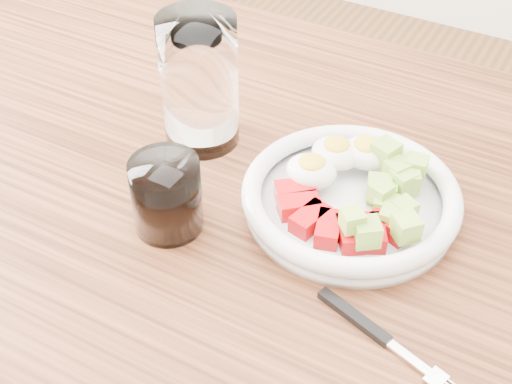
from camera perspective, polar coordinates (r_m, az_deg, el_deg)
dining_table at (r=0.89m, az=0.26°, el=-6.92°), size 1.50×0.90×0.77m
bowl at (r=0.82m, az=7.65°, el=-0.20°), size 0.25×0.25×0.06m
fork at (r=0.71m, az=9.37°, el=-10.92°), size 0.18×0.07×0.01m
water_glass at (r=0.88m, az=-4.56°, el=8.77°), size 0.10×0.10×0.17m
coffee_glass at (r=0.78m, az=-7.16°, el=-0.32°), size 0.08×0.08×0.09m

